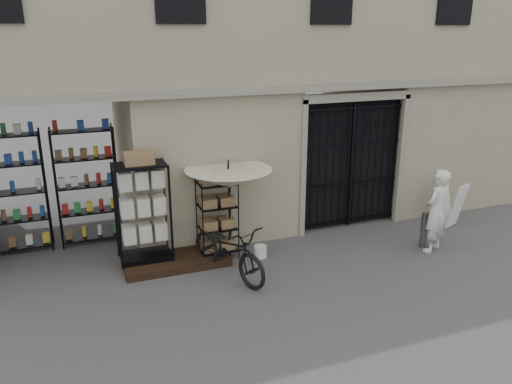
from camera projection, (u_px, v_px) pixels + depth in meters
name	position (u px, v px, depth m)	size (l,w,h in m)	color
ground	(324.00, 279.00, 9.14)	(80.00, 80.00, 0.00)	#252529
main_building	(249.00, 23.00, 11.30)	(14.00, 4.00, 9.00)	gray
shop_recess	(52.00, 185.00, 9.65)	(3.00, 1.70, 3.00)	black
shop_shelving	(51.00, 190.00, 10.16)	(2.70, 0.50, 2.50)	black
iron_gate	(348.00, 162.00, 11.29)	(2.50, 0.21, 3.00)	black
step_platform	(176.00, 261.00, 9.69)	(2.00, 0.90, 0.15)	black
display_cabinet	(143.00, 217.00, 9.37)	(1.00, 0.68, 2.05)	black
wire_rack	(217.00, 219.00, 9.84)	(0.81, 0.65, 1.63)	black
market_umbrella	(228.00, 173.00, 9.56)	(1.49, 1.52, 2.41)	black
white_bucket	(260.00, 251.00, 10.00)	(0.25, 0.25, 0.24)	silver
bicycle	(229.00, 275.00, 9.28)	(0.70, 1.05, 2.00)	black
steel_bollard	(424.00, 230.00, 10.40)	(0.14, 0.14, 0.77)	#555657
shopkeeper	(431.00, 250.00, 10.35)	(0.63, 1.74, 0.42)	silver
easel_sign	(451.00, 204.00, 11.45)	(0.67, 0.71, 1.04)	silver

